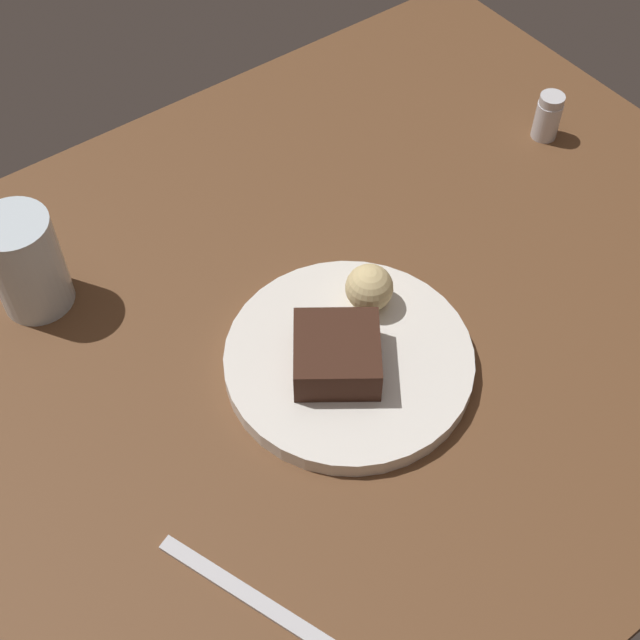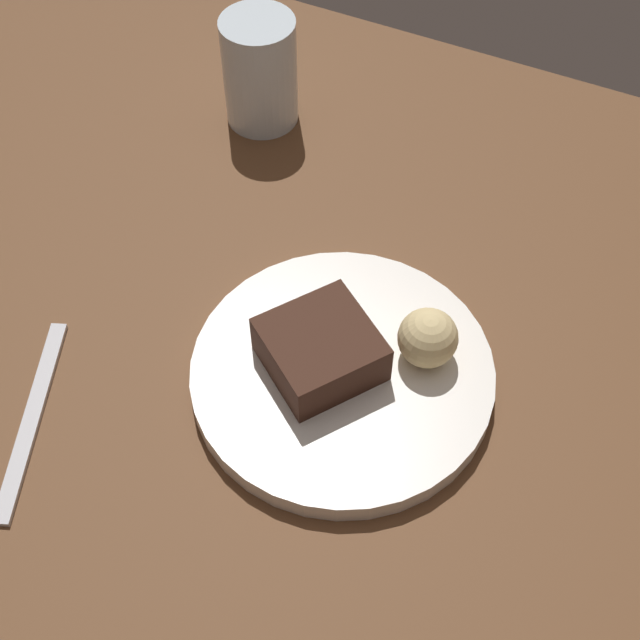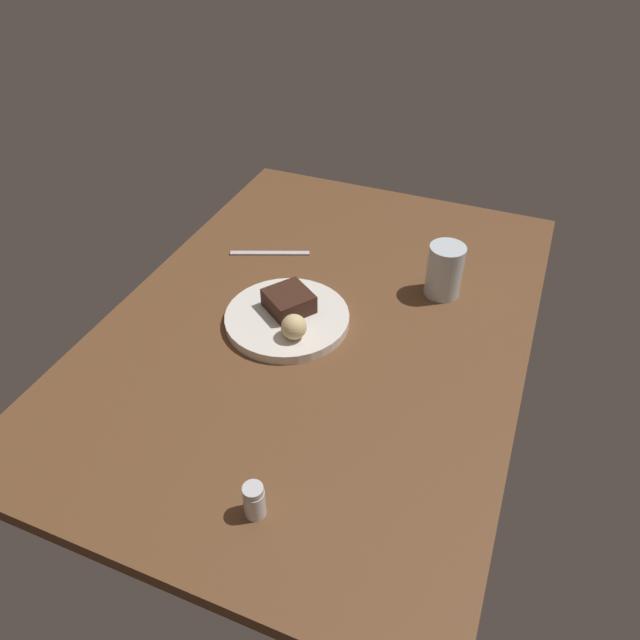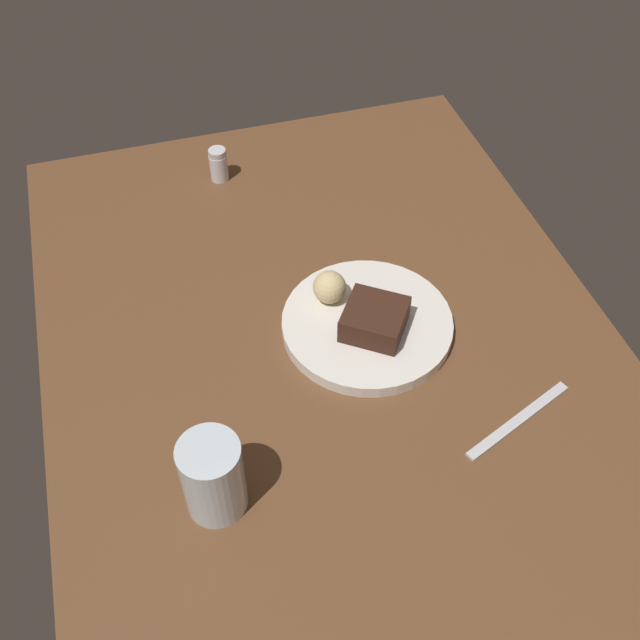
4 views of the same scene
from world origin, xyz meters
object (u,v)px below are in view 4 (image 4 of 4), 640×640
Objects in this scene: dessert_plate at (367,324)px; chocolate_cake_slice at (375,319)px; salt_shaker at (219,165)px; bread_roll at (329,287)px; butter_knife at (518,420)px; water_glass at (213,477)px.

dessert_plate is 3.61cm from chocolate_cake_slice.
chocolate_cake_slice is 46.44cm from salt_shaker.
butter_knife is at bearing -145.94° from bread_roll.
salt_shaker is at bearing -11.75° from water_glass.
chocolate_cake_slice is (-1.87, -0.36, 3.06)cm from dessert_plate.
dessert_plate is 44.59cm from salt_shaker.
chocolate_cake_slice is 0.46× the size of butter_knife.
butter_knife is at bearing -146.41° from dessert_plate.
water_glass reaches higher than chocolate_cake_slice.
dessert_plate is 2.16× the size of water_glass.
bread_roll reaches higher than salt_shaker.
water_glass is (-19.97, 27.63, 1.85)cm from chocolate_cake_slice.
dessert_plate is 1.35× the size of butter_knife.
bread_roll is 37.84cm from salt_shaker.
water_glass reaches higher than salt_shaker.
dessert_plate is at bearing -161.79° from salt_shaker.
chocolate_cake_slice is at bearing -76.31° from butter_knife.
bread_roll is (5.78, 4.17, 3.55)cm from dessert_plate.
salt_shaker is 65.59cm from water_glass.
dessert_plate is at bearing -51.30° from water_glass.
bread_roll is (7.65, 4.53, 0.49)cm from chocolate_cake_slice.
water_glass reaches higher than bread_roll.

